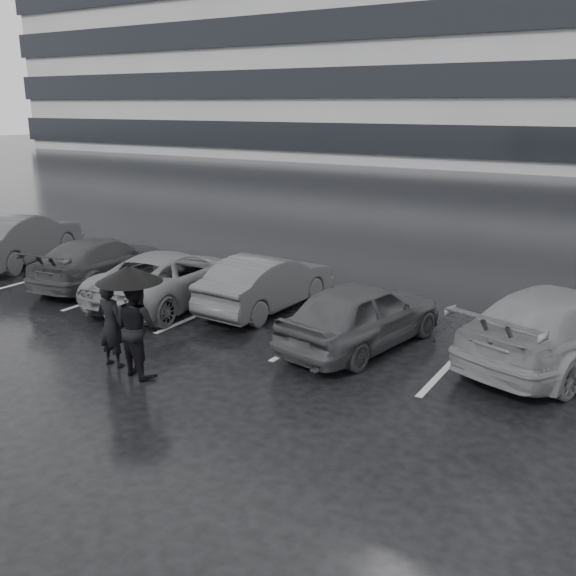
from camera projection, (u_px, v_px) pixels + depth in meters
The scene contains 11 objects.
ground at pixel (243, 355), 11.87m from camera, with size 160.00×160.00×0.00m, color black.
car_main at pixel (362, 314), 12.11m from camera, with size 1.53×3.81×1.30m, color black.
car_west_a at pixel (267, 282), 14.39m from camera, with size 1.31×3.75×1.24m, color #2B2B2E.
car_west_b at pixel (171, 277), 14.88m from camera, with size 2.03×4.41×1.23m, color #535356.
car_west_c at pixel (101, 261), 16.44m from camera, with size 1.68×4.14×1.20m, color black.
car_west_d at pixel (19, 239), 18.50m from camera, with size 1.55×4.44×1.46m, color #2B2B2E.
car_east at pixel (562, 326), 11.34m from camera, with size 1.94×4.76×1.38m, color #535356.
pedestrian_left at pixel (111, 325), 11.19m from camera, with size 0.56×0.37×1.53m, color black.
pedestrian_right at pixel (137, 327), 10.81m from camera, with size 0.83×0.64×1.70m, color black.
umbrella at pixel (129, 274), 10.75m from camera, with size 1.12×1.12×1.90m.
stall_stripes at pixel (279, 312), 14.32m from camera, with size 19.72×5.00×0.00m.
Camera 1 is at (6.51, -8.99, 4.48)m, focal length 40.00 mm.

